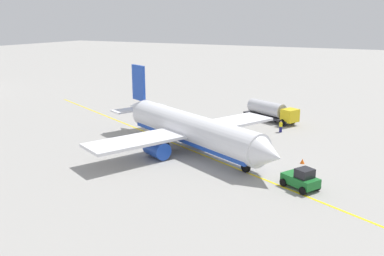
{
  "coord_description": "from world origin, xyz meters",
  "views": [
    {
      "loc": [
        23.93,
        -45.57,
        16.53
      ],
      "look_at": [
        0.0,
        0.0,
        3.0
      ],
      "focal_mm": 39.36,
      "sensor_mm": 36.0,
      "label": 1
    }
  ],
  "objects_px": {
    "fuel_tanker": "(271,111)",
    "safety_cone_nose": "(302,161)",
    "pushback_tug": "(301,179)",
    "refueling_worker": "(281,127)",
    "airplane": "(190,129)"
  },
  "relations": [
    {
      "from": "airplane",
      "to": "refueling_worker",
      "type": "bearing_deg",
      "value": 60.42
    },
    {
      "from": "refueling_worker",
      "to": "pushback_tug",
      "type": "bearing_deg",
      "value": -68.57
    },
    {
      "from": "airplane",
      "to": "pushback_tug",
      "type": "bearing_deg",
      "value": -21.18
    },
    {
      "from": "fuel_tanker",
      "to": "safety_cone_nose",
      "type": "height_order",
      "value": "fuel_tanker"
    },
    {
      "from": "pushback_tug",
      "to": "safety_cone_nose",
      "type": "distance_m",
      "value": 7.78
    },
    {
      "from": "airplane",
      "to": "refueling_worker",
      "type": "height_order",
      "value": "airplane"
    },
    {
      "from": "refueling_worker",
      "to": "fuel_tanker",
      "type": "bearing_deg",
      "value": 119.29
    },
    {
      "from": "fuel_tanker",
      "to": "pushback_tug",
      "type": "xyz_separation_m",
      "value": [
        11.31,
        -26.19,
        -0.71
      ]
    },
    {
      "from": "safety_cone_nose",
      "to": "pushback_tug",
      "type": "bearing_deg",
      "value": -77.77
    },
    {
      "from": "refueling_worker",
      "to": "airplane",
      "type": "bearing_deg",
      "value": -119.58
    },
    {
      "from": "airplane",
      "to": "refueling_worker",
      "type": "distance_m",
      "value": 16.15
    },
    {
      "from": "pushback_tug",
      "to": "safety_cone_nose",
      "type": "relative_size",
      "value": 7.09
    },
    {
      "from": "fuel_tanker",
      "to": "pushback_tug",
      "type": "relative_size",
      "value": 2.48
    },
    {
      "from": "fuel_tanker",
      "to": "refueling_worker",
      "type": "bearing_deg",
      "value": -60.71
    },
    {
      "from": "pushback_tug",
      "to": "refueling_worker",
      "type": "distance_m",
      "value": 21.56
    }
  ]
}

